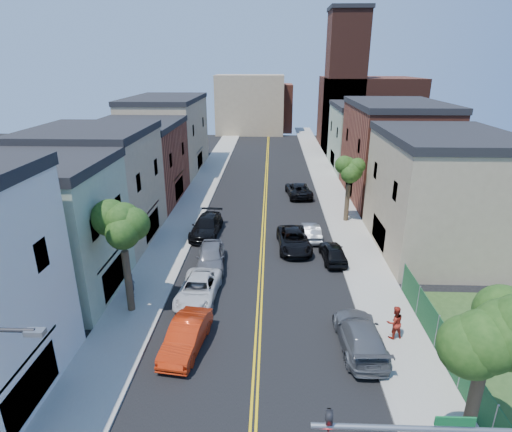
# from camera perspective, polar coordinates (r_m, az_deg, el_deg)

# --- Properties ---
(sidewalk_left) EXTENTS (3.20, 100.00, 0.15)m
(sidewalk_left) POSITION_cam_1_polar(r_m,az_deg,el_deg) (50.57, -7.67, 3.68)
(sidewalk_left) COLOR gray
(sidewalk_left) RESTS_ON ground
(sidewalk_right) EXTENTS (3.20, 100.00, 0.15)m
(sidewalk_right) POSITION_cam_1_polar(r_m,az_deg,el_deg) (50.38, 10.37, 3.46)
(sidewalk_right) COLOR gray
(sidewalk_right) RESTS_ON ground
(curb_left) EXTENTS (0.30, 100.00, 0.15)m
(curb_left) POSITION_cam_1_polar(r_m,az_deg,el_deg) (50.31, -5.70, 3.67)
(curb_left) COLOR gray
(curb_left) RESTS_ON ground
(curb_right) EXTENTS (0.30, 100.00, 0.15)m
(curb_right) POSITION_cam_1_polar(r_m,az_deg,el_deg) (50.16, 8.39, 3.50)
(curb_right) COLOR gray
(curb_right) RESTS_ON ground
(bldg_left_palegrn) EXTENTS (9.00, 8.00, 8.50)m
(bldg_left_palegrn) POSITION_cam_1_polar(r_m,az_deg,el_deg) (29.69, -27.56, -2.23)
(bldg_left_palegrn) COLOR gray
(bldg_left_palegrn) RESTS_ON ground
(bldg_left_tan_near) EXTENTS (9.00, 10.00, 9.00)m
(bldg_left_tan_near) POSITION_cam_1_polar(r_m,az_deg,el_deg) (37.20, -21.14, 3.43)
(bldg_left_tan_near) COLOR #998466
(bldg_left_tan_near) RESTS_ON ground
(bldg_left_brick) EXTENTS (9.00, 12.00, 8.00)m
(bldg_left_brick) POSITION_cam_1_polar(r_m,az_deg,el_deg) (47.28, -16.06, 6.81)
(bldg_left_brick) COLOR brown
(bldg_left_brick) RESTS_ON ground
(bldg_left_tan_far) EXTENTS (9.00, 16.00, 9.50)m
(bldg_left_tan_far) POSITION_cam_1_polar(r_m,az_deg,el_deg) (60.33, -12.14, 10.70)
(bldg_left_tan_far) COLOR #998466
(bldg_left_tan_far) RESTS_ON ground
(bldg_right_tan) EXTENTS (9.00, 12.00, 9.00)m
(bldg_right_tan) POSITION_cam_1_polar(r_m,az_deg,el_deg) (35.85, 23.97, 2.42)
(bldg_right_tan) COLOR #998466
(bldg_right_tan) RESTS_ON ground
(bldg_right_brick) EXTENTS (9.00, 14.00, 10.00)m
(bldg_right_brick) POSITION_cam_1_polar(r_m,az_deg,el_deg) (48.57, 18.27, 8.14)
(bldg_right_brick) COLOR brown
(bldg_right_brick) RESTS_ON ground
(bldg_right_palegrn) EXTENTS (9.00, 12.00, 8.50)m
(bldg_right_palegrn) POSITION_cam_1_polar(r_m,az_deg,el_deg) (62.05, 14.80, 10.27)
(bldg_right_palegrn) COLOR gray
(bldg_right_palegrn) RESTS_ON ground
(church) EXTENTS (16.20, 14.20, 22.60)m
(church) POSITION_cam_1_polar(r_m,az_deg,el_deg) (76.76, 14.40, 14.41)
(church) COLOR #4C2319
(church) RESTS_ON ground
(backdrop_left) EXTENTS (14.00, 8.00, 12.00)m
(backdrop_left) POSITION_cam_1_polar(r_m,az_deg,el_deg) (90.23, -0.84, 15.05)
(backdrop_left) COLOR #998466
(backdrop_left) RESTS_ON ground
(backdrop_center) EXTENTS (10.00, 8.00, 10.00)m
(backdrop_center) POSITION_cam_1_polar(r_m,az_deg,el_deg) (94.19, 1.80, 14.66)
(backdrop_center) COLOR brown
(backdrop_center) RESTS_ON ground
(fence_right) EXTENTS (0.04, 15.00, 1.90)m
(fence_right) POSITION_cam_1_polar(r_m,az_deg,el_deg) (23.57, 24.90, -16.47)
(fence_right) COLOR #143F1E
(fence_right) RESTS_ON sidewalk_right
(tree_left_mid) EXTENTS (5.20, 5.20, 9.29)m
(tree_left_mid) POSITION_cam_1_polar(r_m,az_deg,el_deg) (24.64, -18.17, 0.60)
(tree_left_mid) COLOR #332819
(tree_left_mid) RESTS_ON sidewalk_left
(tree_right_corner) EXTENTS (5.80, 5.80, 10.35)m
(tree_right_corner) POSITION_cam_1_polar(r_m,az_deg,el_deg) (15.58, 30.31, -10.20)
(tree_right_corner) COLOR #332819
(tree_right_corner) RESTS_ON sidewalk_right
(tree_right_far) EXTENTS (4.40, 4.40, 8.03)m
(tree_right_far) POSITION_cam_1_polar(r_m,az_deg,el_deg) (39.41, 12.85, 7.10)
(tree_right_far) COLOR #332819
(tree_right_far) RESTS_ON sidewalk_right
(street_lamp) EXTENTS (2.14, 0.25, 8.00)m
(street_lamp) POSITION_cam_1_polar(r_m,az_deg,el_deg) (15.17, -31.64, -23.48)
(street_lamp) COLOR black
(street_lamp) RESTS_ON sidewalk_left
(red_sedan) EXTENTS (2.30, 4.94, 1.57)m
(red_sedan) POSITION_cam_1_polar(r_m,az_deg,el_deg) (23.32, -9.59, -15.98)
(red_sedan) COLOR red
(red_sedan) RESTS_ON ground
(white_pickup) EXTENTS (2.65, 5.33, 1.45)m
(white_pickup) POSITION_cam_1_polar(r_m,az_deg,el_deg) (27.43, -7.96, -9.96)
(white_pickup) COLOR silver
(white_pickup) RESTS_ON ground
(grey_car_left) EXTENTS (2.45, 5.18, 1.71)m
(grey_car_left) POSITION_cam_1_polar(r_m,az_deg,el_deg) (31.29, -6.23, -5.57)
(grey_car_left) COLOR slate
(grey_car_left) RESTS_ON ground
(black_car_left) EXTENTS (2.66, 5.80, 1.64)m
(black_car_left) POSITION_cam_1_polar(r_m,az_deg,el_deg) (37.09, -6.83, -1.37)
(black_car_left) COLOR black
(black_car_left) RESTS_ON ground
(grey_car_right) EXTENTS (2.45, 5.59, 1.60)m
(grey_car_right) POSITION_cam_1_polar(r_m,az_deg,el_deg) (23.72, 14.13, -15.62)
(grey_car_right) COLOR #515358
(grey_car_right) RESTS_ON ground
(black_car_right) EXTENTS (1.97, 4.32, 1.44)m
(black_car_right) POSITION_cam_1_polar(r_m,az_deg,el_deg) (32.67, 10.56, -4.91)
(black_car_right) COLOR black
(black_car_right) RESTS_ON ground
(silver_car_right) EXTENTS (1.59, 4.11, 1.33)m
(silver_car_right) POSITION_cam_1_polar(r_m,az_deg,el_deg) (36.33, 7.58, -2.15)
(silver_car_right) COLOR #9DA0A4
(silver_car_right) RESTS_ON ground
(dark_car_right_far) EXTENTS (3.16, 5.79, 1.54)m
(dark_car_right_far) POSITION_cam_1_polar(r_m,az_deg,el_deg) (47.81, 5.87, 3.64)
(dark_car_right_far) COLOR black
(dark_car_right_far) RESTS_ON ground
(black_suv_lane) EXTENTS (2.88, 5.68, 1.54)m
(black_suv_lane) POSITION_cam_1_polar(r_m,az_deg,el_deg) (34.25, 5.24, -3.31)
(black_suv_lane) COLOR black
(black_suv_lane) RESTS_ON ground
(pedestrian_left) EXTENTS (0.60, 0.71, 1.65)m
(pedestrian_left) POSITION_cam_1_polar(r_m,az_deg,el_deg) (28.37, -16.72, -9.02)
(pedestrian_left) COLOR #27282F
(pedestrian_left) RESTS_ON sidewalk_left
(pedestrian_right) EXTENTS (1.09, 0.94, 1.94)m
(pedestrian_right) POSITION_cam_1_polar(r_m,az_deg,el_deg) (24.65, 18.53, -13.70)
(pedestrian_right) COLOR maroon
(pedestrian_right) RESTS_ON sidewalk_right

